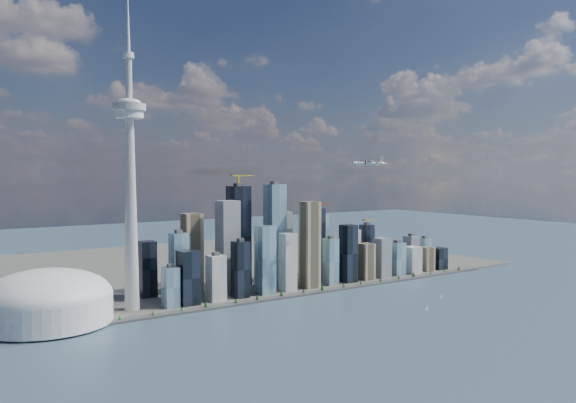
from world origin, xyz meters
TOP-DOWN VIEW (x-y plane):
  - ground at (0.00, 0.00)m, footprint 4000.00×4000.00m
  - seawall at (0.00, 250.00)m, footprint 1100.00×22.00m
  - land at (0.00, 700.00)m, footprint 1400.00×900.00m
  - shoreline_trees at (0.00, 250.00)m, footprint 960.53×7.20m
  - skyscraper_cluster at (59.62, 336.82)m, footprint 736.00×142.00m
  - needle_tower at (-300.00, 310.00)m, footprint 56.00×56.00m
  - dome_stadium at (-440.00, 300.00)m, footprint 200.00×200.00m
  - airplane at (117.83, 164.69)m, footprint 69.75×62.58m
  - sailboat_west at (136.45, 29.86)m, footprint 7.02×2.63m
  - sailboat_east at (232.94, 79.96)m, footprint 6.12×3.11m

SIDE VIEW (x-z plane):
  - ground at x=0.00m, z-range 0.00..0.00m
  - land at x=0.00m, z-range 0.00..3.00m
  - seawall at x=0.00m, z-range 0.00..4.00m
  - sailboat_east at x=232.94m, z-range -1.53..7.01m
  - sailboat_west at x=136.45m, z-range -1.74..7.95m
  - shoreline_trees at x=0.00m, z-range 4.38..13.18m
  - dome_stadium at x=-440.00m, z-range -3.56..82.44m
  - skyscraper_cluster at x=59.62m, z-range -45.43..191.68m
  - needle_tower at x=-300.00m, z-range -39.41..511.09m
  - airplane at x=117.83m, z-range 251.94..269.78m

